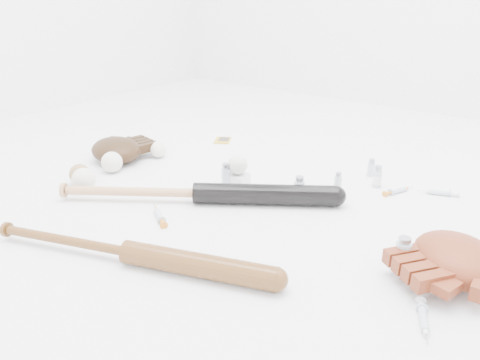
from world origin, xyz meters
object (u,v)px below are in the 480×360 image
Objects in this scene: glove_dark at (116,150)px; pedestal at (238,179)px; bat_wood at (128,252)px; bat_dark at (197,193)px.

glove_dark is 3.91× the size of pedestal.
bat_wood is at bearing -25.73° from glove_dark.
bat_dark is at bearing 0.77° from glove_dark.
bat_wood is (0.09, -0.36, -0.00)m from bat_dark.
glove_dark is (-0.60, 0.45, 0.02)m from bat_wood.
glove_dark is at bearing 135.41° from bat_dark.
glove_dark is 0.53m from pedestal.
bat_wood is 0.75m from glove_dark.
bat_dark is at bearing -92.91° from pedestal.
bat_dark is at bearing 85.59° from bat_wood.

